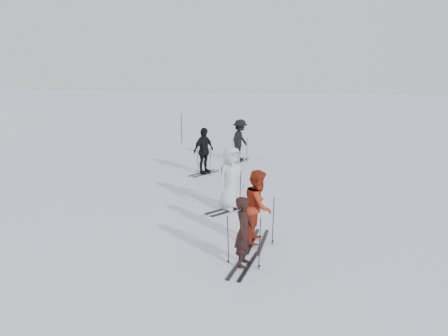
# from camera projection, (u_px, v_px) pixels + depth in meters

# --- Properties ---
(ground) EXTENTS (120.00, 120.00, 0.00)m
(ground) POSITION_uv_depth(u_px,v_px,m) (216.00, 205.00, 14.03)
(ground) COLOR silver
(ground) RESTS_ON ground
(skier_near_dark) EXTENTS (0.41, 0.60, 1.58)m
(skier_near_dark) POSITION_uv_depth(u_px,v_px,m) (244.00, 233.00, 9.59)
(skier_near_dark) COLOR black
(skier_near_dark) RESTS_ON ground
(skier_red) EXTENTS (0.73, 0.92, 1.85)m
(skier_red) POSITION_uv_depth(u_px,v_px,m) (258.00, 207.00, 10.87)
(skier_red) COLOR #9A2711
(skier_red) RESTS_ON ground
(skier_grey) EXTENTS (1.05, 1.14, 1.96)m
(skier_grey) POSITION_uv_depth(u_px,v_px,m) (231.00, 179.00, 13.40)
(skier_grey) COLOR silver
(skier_grey) RESTS_ON ground
(skier_uphill_left) EXTENTS (0.89, 1.20, 1.89)m
(skier_uphill_left) POSITION_uv_depth(u_px,v_px,m) (204.00, 151.00, 17.93)
(skier_uphill_left) COLOR black
(skier_uphill_left) RESTS_ON ground
(skier_uphill_far) EXTENTS (0.93, 1.36, 1.93)m
(skier_uphill_far) POSITION_uv_depth(u_px,v_px,m) (240.00, 141.00, 20.35)
(skier_uphill_far) COLOR black
(skier_uphill_far) RESTS_ON ground
(skis_near_dark) EXTENTS (1.68, 0.96, 1.19)m
(skis_near_dark) POSITION_uv_depth(u_px,v_px,m) (244.00, 241.00, 9.63)
(skis_near_dark) COLOR black
(skis_near_dark) RESTS_ON ground
(skis_red) EXTENTS (1.73, 0.95, 1.24)m
(skis_red) POSITION_uv_depth(u_px,v_px,m) (258.00, 219.00, 10.94)
(skis_red) COLOR black
(skis_red) RESTS_ON ground
(skis_grey) EXTENTS (2.10, 1.85, 1.36)m
(skis_grey) POSITION_uv_depth(u_px,v_px,m) (231.00, 188.00, 13.46)
(skis_grey) COLOR black
(skis_grey) RESTS_ON ground
(skis_uphill_left) EXTENTS (1.80, 1.45, 1.16)m
(skis_uphill_left) POSITION_uv_depth(u_px,v_px,m) (204.00, 160.00, 18.01)
(skis_uphill_left) COLOR black
(skis_uphill_left) RESTS_ON ground
(skis_uphill_far) EXTENTS (1.71, 1.10, 1.15)m
(skis_uphill_far) POSITION_uv_depth(u_px,v_px,m) (240.00, 149.00, 20.44)
(skis_uphill_far) COLOR black
(skis_uphill_far) RESTS_ON ground
(piste_marker) EXTENTS (0.04, 0.04, 1.73)m
(piste_marker) POSITION_uv_depth(u_px,v_px,m) (181.00, 128.00, 25.06)
(piste_marker) COLOR black
(piste_marker) RESTS_ON ground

